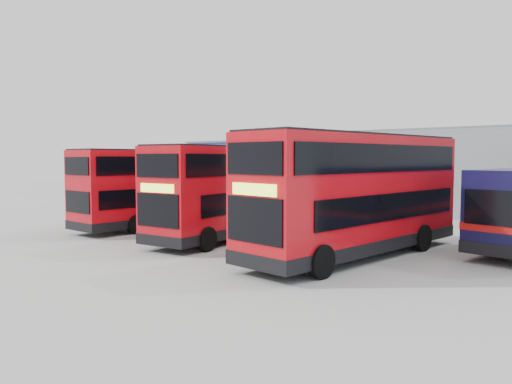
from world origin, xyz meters
The scene contains 6 objects.
ground_plane centered at (0.00, 0.00, 0.00)m, with size 120.00×120.00×0.00m, color #A0A09B.
office_block centered at (-14.00, 17.99, 2.58)m, with size 12.30×8.32×5.12m.
double_decker_left centered at (-8.07, 0.99, 2.06)m, with size 2.65×9.85×4.14m.
double_decker_centre centered at (-2.60, 0.79, 2.12)m, with size 3.45×10.24×4.25m.
double_decker_right centered at (3.96, 0.40, 2.29)m, with size 3.76×11.09×4.60m.
panel_van centered at (-14.25, 13.62, 1.21)m, with size 2.70×5.19×2.17m.
Camera 1 is at (12.86, -16.44, 3.74)m, focal length 35.00 mm.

